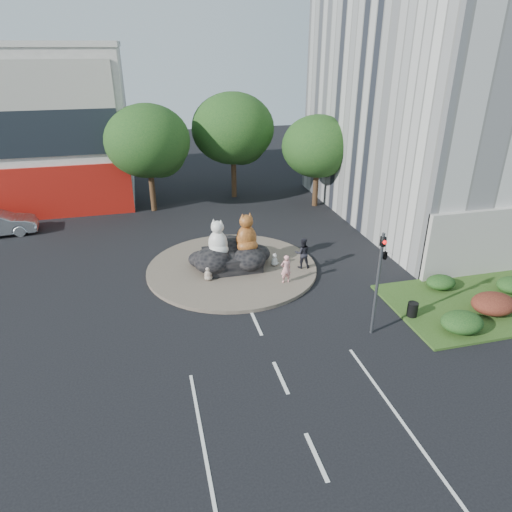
{
  "coord_description": "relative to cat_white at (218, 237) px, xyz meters",
  "views": [
    {
      "loc": [
        -4.49,
        -13.88,
        12.19
      ],
      "look_at": [
        0.81,
        7.33,
        2.0
      ],
      "focal_mm": 32.0,
      "sensor_mm": 36.0,
      "label": 1
    }
  ],
  "objects": [
    {
      "name": "hedge_near_green",
      "position": [
        9.79,
        -8.95,
        -1.61
      ],
      "size": [
        2.0,
        1.6,
        0.9
      ],
      "primitive_type": "ellipsoid",
      "color": "#113614",
      "rests_on": "grass_verge"
    },
    {
      "name": "litter_bin",
      "position": [
        8.29,
        -7.26,
        -1.71
      ],
      "size": [
        0.62,
        0.62,
        0.71
      ],
      "primitive_type": "cylinder",
      "rotation": [
        0.0,
        0.0,
        -0.24
      ],
      "color": "black",
      "rests_on": "grass_verge"
    },
    {
      "name": "traffic_light",
      "position": [
        5.89,
        -7.95,
        1.44
      ],
      "size": [
        0.44,
        1.24,
        5.0
      ],
      "color": "#595B60",
      "rests_on": "ground"
    },
    {
      "name": "hedge_back_green",
      "position": [
        11.29,
        -5.15,
        -1.7
      ],
      "size": [
        1.6,
        1.28,
        0.72
      ],
      "primitive_type": "ellipsoid",
      "color": "#113614",
      "rests_on": "grass_verge"
    },
    {
      "name": "pedestrian_pink",
      "position": [
        3.29,
        -2.59,
        -1.17
      ],
      "size": [
        0.63,
        0.44,
        1.64
      ],
      "primitive_type": "imported",
      "rotation": [
        0.0,
        0.0,
        3.22
      ],
      "color": "pink",
      "rests_on": "roundabout_island"
    },
    {
      "name": "kitten_white",
      "position": [
        3.29,
        -0.39,
        -1.59
      ],
      "size": [
        0.63,
        0.63,
        0.79
      ],
      "primitive_type": null,
      "rotation": [
        0.0,
        0.0,
        0.77
      ],
      "color": "beige",
      "rests_on": "roundabout_island"
    },
    {
      "name": "street_lamp",
      "position": [
        13.61,
        -1.95,
        2.37
      ],
      "size": [
        2.34,
        0.22,
        8.06
      ],
      "color": "#595B60",
      "rests_on": "ground"
    },
    {
      "name": "roundabout_island",
      "position": [
        0.79,
        0.05,
        -2.08
      ],
      "size": [
        10.0,
        10.0,
        0.2
      ],
      "primitive_type": "cylinder",
      "color": "brown",
      "rests_on": "ground"
    },
    {
      "name": "tree_left",
      "position": [
        -3.14,
        12.11,
        3.06
      ],
      "size": [
        6.46,
        6.46,
        8.27
      ],
      "color": "#382314",
      "rests_on": "ground"
    },
    {
      "name": "cat_white",
      "position": [
        0.0,
        0.0,
        0.0
      ],
      "size": [
        1.69,
        1.62,
        2.17
      ],
      "primitive_type": null,
      "rotation": [
        0.0,
        0.0,
        -0.51
      ],
      "color": "silver",
      "rests_on": "rock_plinth"
    },
    {
      "name": "pedestrian_dark",
      "position": [
        4.79,
        -1.06,
        -1.06
      ],
      "size": [
        1.0,
        0.83,
        1.85
      ],
      "primitive_type": "imported",
      "rotation": [
        0.0,
        0.0,
        2.99
      ],
      "color": "black",
      "rests_on": "roundabout_island"
    },
    {
      "name": "rock_plinth",
      "position": [
        0.79,
        0.05,
        -1.53
      ],
      "size": [
        3.2,
        2.6,
        0.9
      ],
      "primitive_type": null,
      "color": "black",
      "rests_on": "roundabout_island"
    },
    {
      "name": "tree_mid",
      "position": [
        3.86,
        14.11,
        3.37
      ],
      "size": [
        6.84,
        6.84,
        8.76
      ],
      "color": "#382314",
      "rests_on": "ground"
    },
    {
      "name": "hedge_red",
      "position": [
        12.29,
        -7.95,
        -1.57
      ],
      "size": [
        2.2,
        1.76,
        0.99
      ],
      "primitive_type": "ellipsoid",
      "color": "#441412",
      "rests_on": "grass_verge"
    },
    {
      "name": "tree_right",
      "position": [
        9.86,
        10.11,
        2.44
      ],
      "size": [
        5.7,
        5.7,
        7.3
      ],
      "color": "#382314",
      "rests_on": "ground"
    },
    {
      "name": "grass_verge",
      "position": [
        12.79,
        -6.95,
        -2.12
      ],
      "size": [
        10.0,
        6.0,
        0.12
      ],
      "primitive_type": "cube",
      "color": "#294416",
      "rests_on": "ground"
    },
    {
      "name": "cat_tabby",
      "position": [
        1.7,
        0.12,
        0.09
      ],
      "size": [
        1.59,
        1.43,
        2.35
      ],
      "primitive_type": null,
      "rotation": [
        0.0,
        0.0,
        0.16
      ],
      "color": "#B37225",
      "rests_on": "rock_plinth"
    },
    {
      "name": "ground",
      "position": [
        0.79,
        -9.95,
        -2.18
      ],
      "size": [
        120.0,
        120.0,
        0.0
      ],
      "primitive_type": "plane",
      "color": "black",
      "rests_on": "ground"
    },
    {
      "name": "kitten_calico",
      "position": [
        -0.82,
        -1.26,
        -1.55
      ],
      "size": [
        0.69,
        0.67,
        0.87
      ],
      "primitive_type": null,
      "rotation": [
        0.0,
        0.0,
        -0.62
      ],
      "color": "silver",
      "rests_on": "roundabout_island"
    }
  ]
}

